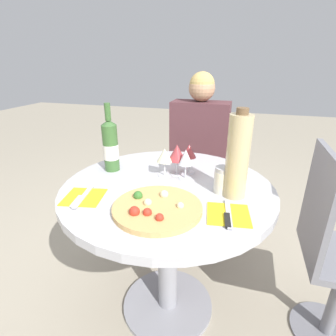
% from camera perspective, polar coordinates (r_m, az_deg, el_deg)
% --- Properties ---
extents(ground_plane, '(12.00, 12.00, 0.00)m').
position_cam_1_polar(ground_plane, '(1.63, -0.06, -27.69)').
color(ground_plane, '#9E937F').
rests_on(ground_plane, ground).
extents(dining_table, '(0.93, 0.93, 0.74)m').
position_cam_1_polar(dining_table, '(1.24, -0.07, -10.44)').
color(dining_table, gray).
rests_on(dining_table, ground_plane).
extents(chair_behind_diner, '(0.37, 0.37, 0.93)m').
position_cam_1_polar(chair_behind_diner, '(2.01, 6.83, -0.82)').
color(chair_behind_diner, slate).
rests_on(chair_behind_diner, ground_plane).
extents(seated_diner, '(0.39, 0.39, 1.18)m').
position_cam_1_polar(seated_diner, '(1.86, 6.15, -0.77)').
color(seated_diner, '#512D33').
rests_on(seated_diner, ground_plane).
extents(chair_empty_side, '(0.37, 0.37, 0.93)m').
position_cam_1_polar(chair_empty_side, '(1.40, 32.31, -15.85)').
color(chair_empty_side, slate).
rests_on(chair_empty_side, ground_plane).
extents(pizza_large, '(0.33, 0.33, 0.05)m').
position_cam_1_polar(pizza_large, '(0.97, -2.51, -8.59)').
color(pizza_large, tan).
rests_on(pizza_large, dining_table).
extents(wine_bottle, '(0.08, 0.08, 0.33)m').
position_cam_1_polar(wine_bottle, '(1.31, -12.40, 4.74)').
color(wine_bottle, '#38602D').
rests_on(wine_bottle, dining_table).
extents(tall_carafe, '(0.09, 0.09, 0.35)m').
position_cam_1_polar(tall_carafe, '(1.04, 14.92, 2.41)').
color(tall_carafe, tan).
rests_on(tall_carafe, dining_table).
extents(sugar_shaker, '(0.07, 0.07, 0.11)m').
position_cam_1_polar(sugar_shaker, '(1.10, 11.84, -2.52)').
color(sugar_shaker, silver).
rests_on(sugar_shaker, dining_table).
extents(wine_glass_back_right, '(0.07, 0.07, 0.14)m').
position_cam_1_polar(wine_glass_back_right, '(1.25, 4.60, 3.52)').
color(wine_glass_back_right, silver).
rests_on(wine_glass_back_right, dining_table).
extents(wine_glass_front_right, '(0.06, 0.06, 0.14)m').
position_cam_1_polar(wine_glass_front_right, '(1.19, 3.87, 2.19)').
color(wine_glass_front_right, silver).
rests_on(wine_glass_front_right, dining_table).
extents(wine_glass_center, '(0.08, 0.08, 0.15)m').
position_cam_1_polar(wine_glass_center, '(1.23, 1.97, 3.28)').
color(wine_glass_center, silver).
rests_on(wine_glass_center, dining_table).
extents(wine_glass_front_left, '(0.07, 0.07, 0.14)m').
position_cam_1_polar(wine_glass_front_left, '(1.21, -0.76, 2.66)').
color(wine_glass_front_left, silver).
rests_on(wine_glass_front_left, dining_table).
extents(place_setting_left, '(0.18, 0.19, 0.01)m').
position_cam_1_polar(place_setting_left, '(1.11, -17.95, -6.04)').
color(place_setting_left, yellow).
rests_on(place_setting_left, dining_table).
extents(place_setting_right, '(0.17, 0.19, 0.01)m').
position_cam_1_polar(place_setting_right, '(0.97, 13.00, -9.83)').
color(place_setting_right, yellow).
rests_on(place_setting_right, dining_table).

